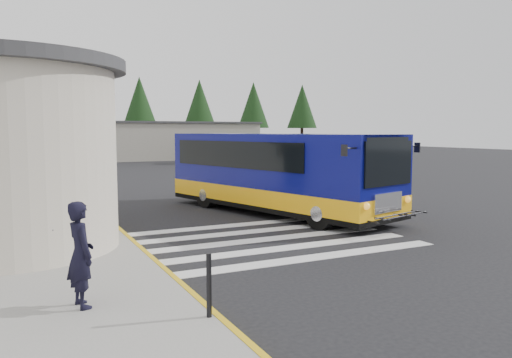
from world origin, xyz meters
name	(u,v)px	position (x,y,z in m)	size (l,w,h in m)	color
ground	(265,233)	(0.00, 0.00, 0.00)	(140.00, 140.00, 0.00)	black
curb_strip	(108,220)	(-4.05, 4.00, 0.08)	(0.12, 34.00, 0.16)	gold
crosswalk	(262,240)	(-0.50, -0.80, 0.01)	(8.00, 5.35, 0.01)	silver
depot_building	(140,141)	(6.00, 42.00, 2.11)	(26.40, 8.40, 4.20)	gray
tree_line	(126,102)	(6.29, 50.00, 6.77)	(58.40, 4.40, 10.00)	black
transit_bus	(277,175)	(2.18, 3.23, 1.46)	(5.85, 11.12, 3.05)	#080B62
pedestrian_a	(81,254)	(-5.99, -4.73, 1.06)	(0.67, 0.44, 1.83)	black
pedestrian_b	(52,232)	(-6.22, -1.63, 0.90)	(0.73, 0.57, 1.49)	black
bollard	(209,285)	(-4.20, -6.15, 0.68)	(0.09, 0.09, 1.05)	black
far_bus_a	(248,148)	(13.93, 30.57, 1.54)	(9.36, 6.46, 2.37)	#060A4D
far_bus_b	(285,147)	(18.93, 31.98, 1.45)	(8.99, 4.98, 2.24)	#165322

